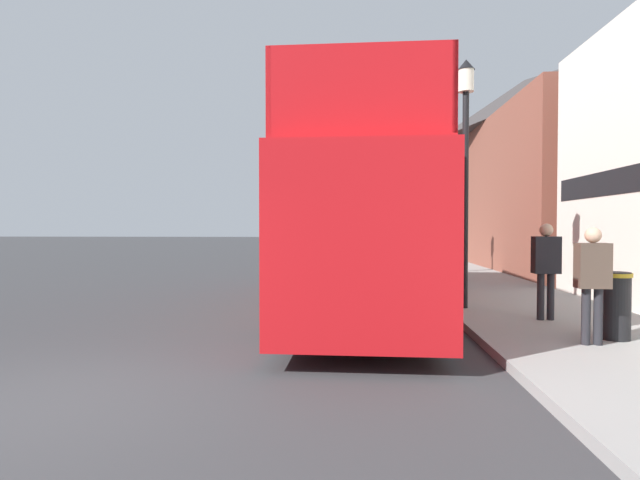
% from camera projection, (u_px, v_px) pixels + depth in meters
% --- Properties ---
extents(ground_plane, '(144.00, 144.00, 0.00)m').
position_uv_depth(ground_plane, '(294.00, 263.00, 26.03)').
color(ground_plane, '#333335').
extents(sidewalk, '(3.59, 108.00, 0.14)m').
position_uv_depth(sidewalk, '(437.00, 266.00, 22.54)').
color(sidewalk, gray).
rests_on(sidewalk, ground_plane).
extents(brick_terrace_rear, '(6.00, 21.63, 9.28)m').
position_uv_depth(brick_terrace_rear, '(523.00, 172.00, 25.27)').
color(brick_terrace_rear, brown).
rests_on(brick_terrace_rear, ground_plane).
extents(tour_bus, '(2.64, 10.64, 4.19)m').
position_uv_depth(tour_bus, '(361.00, 225.00, 11.40)').
color(tour_bus, red).
rests_on(tour_bus, ground_plane).
extents(parked_car_ahead_of_bus, '(1.94, 4.43, 1.46)m').
position_uv_depth(parked_car_ahead_of_bus, '(377.00, 258.00, 18.64)').
color(parked_car_ahead_of_bus, '#9E9EA3').
rests_on(parked_car_ahead_of_bus, ground_plane).
extents(pedestrian_second, '(0.44, 0.24, 1.69)m').
position_uv_depth(pedestrian_second, '(593.00, 274.00, 7.13)').
color(pedestrian_second, '#232328').
rests_on(pedestrian_second, sidewalk).
extents(pedestrian_third, '(0.46, 0.25, 1.76)m').
position_uv_depth(pedestrian_third, '(546.00, 262.00, 9.06)').
color(pedestrian_third, '#232328').
rests_on(pedestrian_third, sidewalk).
extents(lamp_post_nearest, '(0.35, 0.35, 5.17)m').
position_uv_depth(lamp_post_nearest, '(466.00, 139.00, 10.36)').
color(lamp_post_nearest, black).
rests_on(lamp_post_nearest, sidewalk).
extents(lamp_post_second, '(0.35, 0.35, 4.45)m').
position_uv_depth(lamp_post_second, '(419.00, 189.00, 17.97)').
color(lamp_post_second, black).
rests_on(lamp_post_second, sidewalk).
extents(litter_bin, '(0.48, 0.48, 1.01)m').
position_uv_depth(litter_bin, '(615.00, 304.00, 7.52)').
color(litter_bin, black).
rests_on(litter_bin, sidewalk).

